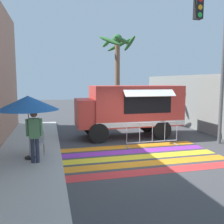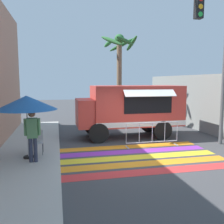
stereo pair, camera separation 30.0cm
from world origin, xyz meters
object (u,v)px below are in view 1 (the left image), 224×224
object	(u,v)px
food_truck	(128,107)
traffic_signal_pole	(210,40)
vendor_person	(34,133)
barricade_front	(152,134)
patio_umbrella	(28,103)
palm_tree	(117,61)
folding_chair	(38,140)

from	to	relation	value
food_truck	traffic_signal_pole	bearing A→B (deg)	-37.85
vendor_person	barricade_front	xyz separation A→B (m)	(4.82, 1.54, -0.60)
patio_umbrella	palm_tree	bearing A→B (deg)	52.44
patio_umbrella	folding_chair	xyz separation A→B (m)	(0.26, 0.51, -1.43)
folding_chair	vendor_person	size ratio (longest dim) A/B	0.49
vendor_person	barricade_front	size ratio (longest dim) A/B	0.73
palm_tree	patio_umbrella	bearing A→B (deg)	-127.56
barricade_front	palm_tree	xyz separation A→B (m)	(-0.14, 5.30, 3.54)
food_truck	traffic_signal_pole	distance (m)	4.80
barricade_front	traffic_signal_pole	bearing A→B (deg)	-6.95
folding_chair	palm_tree	xyz separation A→B (m)	(4.62, 5.84, 3.42)
traffic_signal_pole	barricade_front	xyz separation A→B (m)	(-2.43, 0.30, -4.03)
barricade_front	vendor_person	bearing A→B (deg)	-162.27
traffic_signal_pole	barricade_front	world-z (taller)	traffic_signal_pole
traffic_signal_pole	vendor_person	xyz separation A→B (m)	(-7.25, -1.24, -3.42)
barricade_front	palm_tree	world-z (taller)	palm_tree
vendor_person	palm_tree	bearing A→B (deg)	58.67
food_truck	patio_umbrella	xyz separation A→B (m)	(-4.52, -3.03, 0.56)
folding_chair	vendor_person	xyz separation A→B (m)	(-0.06, -1.00, 0.48)
folding_chair	palm_tree	world-z (taller)	palm_tree
food_truck	palm_tree	size ratio (longest dim) A/B	0.92
patio_umbrella	vendor_person	xyz separation A→B (m)	(0.20, -0.50, -0.94)
traffic_signal_pole	patio_umbrella	distance (m)	7.89
patio_umbrella	folding_chair	world-z (taller)	patio_umbrella
food_truck	palm_tree	xyz separation A→B (m)	(0.36, 3.32, 2.55)
patio_umbrella	vendor_person	size ratio (longest dim) A/B	1.26
traffic_signal_pole	palm_tree	distance (m)	6.18
traffic_signal_pole	folding_chair	distance (m)	8.19
palm_tree	barricade_front	bearing A→B (deg)	-88.49
traffic_signal_pole	vendor_person	bearing A→B (deg)	-170.26
traffic_signal_pole	patio_umbrella	world-z (taller)	traffic_signal_pole
food_truck	vendor_person	bearing A→B (deg)	-140.78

